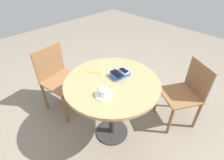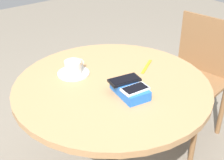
# 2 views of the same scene
# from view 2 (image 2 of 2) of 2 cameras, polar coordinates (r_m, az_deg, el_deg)

# --- Properties ---
(round_table) EXTENTS (0.95, 0.95, 0.78)m
(round_table) POSITION_cam_2_polar(r_m,az_deg,el_deg) (1.56, -0.00, -4.59)
(round_table) COLOR #2D2D2D
(round_table) RESTS_ON ground_plane
(phone_box) EXTENTS (0.20, 0.14, 0.05)m
(phone_box) POSITION_cam_2_polar(r_m,az_deg,el_deg) (1.40, 3.30, -1.83)
(phone_box) COLOR blue
(phone_box) RESTS_ON round_table
(phone_white) EXTENTS (0.07, 0.12, 0.01)m
(phone_white) POSITION_cam_2_polar(r_m,az_deg,el_deg) (1.36, 4.29, -1.63)
(phone_white) COLOR silver
(phone_white) RESTS_ON phone_box
(phone_black) EXTENTS (0.10, 0.15, 0.01)m
(phone_black) POSITION_cam_2_polar(r_m,az_deg,el_deg) (1.42, 2.30, 0.00)
(phone_black) COLOR black
(phone_black) RESTS_ON phone_box
(saucer) EXTENTS (0.16, 0.16, 0.01)m
(saucer) POSITION_cam_2_polar(r_m,az_deg,el_deg) (1.58, -7.06, 1.23)
(saucer) COLOR silver
(saucer) RESTS_ON round_table
(coffee_cup) EXTENTS (0.08, 0.12, 0.06)m
(coffee_cup) POSITION_cam_2_polar(r_m,az_deg,el_deg) (1.57, -7.08, 2.45)
(coffee_cup) COLOR silver
(coffee_cup) RESTS_ON saucer
(lanyard_strap) EXTENTS (0.10, 0.15, 0.00)m
(lanyard_strap) POSITION_cam_2_polar(r_m,az_deg,el_deg) (1.65, 6.35, 2.47)
(lanyard_strap) COLOR orange
(lanyard_strap) RESTS_ON round_table
(chair_far_side) EXTENTS (0.51, 0.51, 0.87)m
(chair_far_side) POSITION_cam_2_polar(r_m,az_deg,el_deg) (2.26, 14.61, 0.51)
(chair_far_side) COLOR brown
(chair_far_side) RESTS_ON ground_plane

